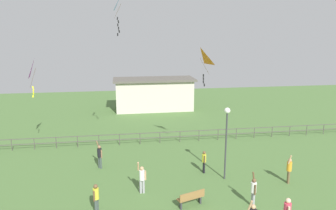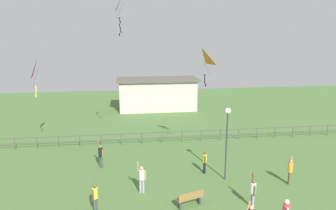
{
  "view_description": "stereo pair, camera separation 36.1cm",
  "coord_description": "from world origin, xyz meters",
  "px_view_note": "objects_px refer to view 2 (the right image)",
  "views": [
    {
      "loc": [
        -2.84,
        -10.54,
        8.82
      ],
      "look_at": [
        -0.17,
        6.52,
        4.94
      ],
      "focal_mm": 33.25,
      "sensor_mm": 36.0,
      "label": 1
    },
    {
      "loc": [
        -2.48,
        -10.59,
        8.82
      ],
      "look_at": [
        -0.17,
        6.52,
        4.94
      ],
      "focal_mm": 33.25,
      "sensor_mm": 36.0,
      "label": 2
    }
  ],
  "objects_px": {
    "person_6": "(101,154)",
    "kite_0": "(201,59)",
    "kite_1": "(38,68)",
    "kite_3": "(123,5)",
    "person_2": "(205,161)",
    "park_bench": "(190,198)",
    "person_0": "(95,196)",
    "person_4": "(253,191)",
    "person_3": "(290,170)",
    "lamppost": "(227,128)",
    "person_1": "(142,177)"
  },
  "relations": [
    {
      "from": "person_6",
      "to": "kite_0",
      "type": "xyz_separation_m",
      "value": [
        6.87,
        0.25,
        6.32
      ]
    },
    {
      "from": "kite_1",
      "to": "kite_0",
      "type": "bearing_deg",
      "value": -18.27
    },
    {
      "from": "kite_3",
      "to": "person_2",
      "type": "bearing_deg",
      "value": -41.66
    },
    {
      "from": "park_bench",
      "to": "kite_0",
      "type": "bearing_deg",
      "value": 72.39
    },
    {
      "from": "person_6",
      "to": "park_bench",
      "type": "bearing_deg",
      "value": -48.24
    },
    {
      "from": "kite_0",
      "to": "person_2",
      "type": "bearing_deg",
      "value": -93.21
    },
    {
      "from": "person_0",
      "to": "person_4",
      "type": "bearing_deg",
      "value": -3.98
    },
    {
      "from": "person_3",
      "to": "person_4",
      "type": "xyz_separation_m",
      "value": [
        -3.24,
        -2.17,
        -0.01
      ]
    },
    {
      "from": "person_0",
      "to": "kite_0",
      "type": "xyz_separation_m",
      "value": [
        6.73,
        5.84,
        6.36
      ]
    },
    {
      "from": "lamppost",
      "to": "park_bench",
      "type": "bearing_deg",
      "value": -135.24
    },
    {
      "from": "person_4",
      "to": "kite_0",
      "type": "bearing_deg",
      "value": 101.9
    },
    {
      "from": "person_0",
      "to": "person_6",
      "type": "height_order",
      "value": "person_6"
    },
    {
      "from": "kite_1",
      "to": "lamppost",
      "type": "bearing_deg",
      "value": -28.98
    },
    {
      "from": "person_0",
      "to": "kite_0",
      "type": "relative_size",
      "value": 0.63
    },
    {
      "from": "park_bench",
      "to": "person_6",
      "type": "distance_m",
      "value": 7.54
    },
    {
      "from": "person_3",
      "to": "person_6",
      "type": "height_order",
      "value": "person_6"
    },
    {
      "from": "person_2",
      "to": "person_3",
      "type": "relative_size",
      "value": 0.8
    },
    {
      "from": "lamppost",
      "to": "kite_3",
      "type": "bearing_deg",
      "value": 137.63
    },
    {
      "from": "park_bench",
      "to": "kite_1",
      "type": "relative_size",
      "value": 0.53
    },
    {
      "from": "person_1",
      "to": "kite_0",
      "type": "relative_size",
      "value": 0.74
    },
    {
      "from": "lamppost",
      "to": "kite_0",
      "type": "height_order",
      "value": "kite_0"
    },
    {
      "from": "person_4",
      "to": "kite_0",
      "type": "height_order",
      "value": "kite_0"
    },
    {
      "from": "lamppost",
      "to": "person_4",
      "type": "xyz_separation_m",
      "value": [
        0.41,
        -3.31,
        -2.4
      ]
    },
    {
      "from": "person_2",
      "to": "person_6",
      "type": "height_order",
      "value": "person_6"
    },
    {
      "from": "person_2",
      "to": "kite_1",
      "type": "relative_size",
      "value": 0.51
    },
    {
      "from": "person_1",
      "to": "kite_0",
      "type": "distance_m",
      "value": 8.68
    },
    {
      "from": "person_2",
      "to": "kite_0",
      "type": "distance_m",
      "value": 6.73
    },
    {
      "from": "lamppost",
      "to": "person_6",
      "type": "distance_m",
      "value": 8.64
    },
    {
      "from": "park_bench",
      "to": "person_4",
      "type": "relative_size",
      "value": 0.84
    },
    {
      "from": "person_1",
      "to": "person_0",
      "type": "bearing_deg",
      "value": -144.25
    },
    {
      "from": "park_bench",
      "to": "person_0",
      "type": "xyz_separation_m",
      "value": [
        -4.87,
        0.02,
        0.46
      ]
    },
    {
      "from": "lamppost",
      "to": "park_bench",
      "type": "height_order",
      "value": "lamppost"
    },
    {
      "from": "lamppost",
      "to": "person_4",
      "type": "relative_size",
      "value": 2.48
    },
    {
      "from": "kite_1",
      "to": "kite_3",
      "type": "height_order",
      "value": "kite_3"
    },
    {
      "from": "kite_1",
      "to": "person_2",
      "type": "bearing_deg",
      "value": -27.06
    },
    {
      "from": "person_4",
      "to": "person_6",
      "type": "relative_size",
      "value": 0.97
    },
    {
      "from": "lamppost",
      "to": "kite_3",
      "type": "height_order",
      "value": "kite_3"
    },
    {
      "from": "person_1",
      "to": "person_4",
      "type": "bearing_deg",
      "value": -22.18
    },
    {
      "from": "person_0",
      "to": "kite_1",
      "type": "bearing_deg",
      "value": 116.23
    },
    {
      "from": "person_1",
      "to": "kite_1",
      "type": "relative_size",
      "value": 0.65
    },
    {
      "from": "person_3",
      "to": "person_4",
      "type": "height_order",
      "value": "person_3"
    },
    {
      "from": "person_0",
      "to": "person_4",
      "type": "relative_size",
      "value": 0.87
    },
    {
      "from": "lamppost",
      "to": "person_4",
      "type": "distance_m",
      "value": 4.11
    },
    {
      "from": "person_0",
      "to": "person_3",
      "type": "xyz_separation_m",
      "value": [
        11.32,
        1.61,
        0.02
      ]
    },
    {
      "from": "kite_0",
      "to": "park_bench",
      "type": "bearing_deg",
      "value": -107.61
    },
    {
      "from": "park_bench",
      "to": "person_2",
      "type": "relative_size",
      "value": 1.04
    },
    {
      "from": "person_1",
      "to": "person_4",
      "type": "xyz_separation_m",
      "value": [
        5.66,
        -2.31,
        -0.03
      ]
    },
    {
      "from": "person_1",
      "to": "person_3",
      "type": "height_order",
      "value": "person_1"
    },
    {
      "from": "person_2",
      "to": "lamppost",
      "type": "bearing_deg",
      "value": -45.56
    },
    {
      "from": "person_2",
      "to": "kite_0",
      "type": "xyz_separation_m",
      "value": [
        0.11,
        2.02,
        6.43
      ]
    }
  ]
}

